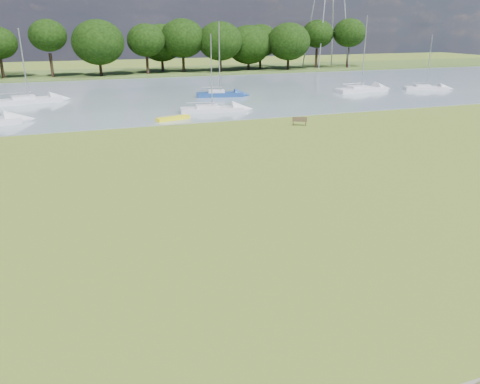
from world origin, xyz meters
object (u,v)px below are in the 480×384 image
object	(u,v)px
sailboat_0	(219,93)
sailboat_2	(28,99)
sailboat_4	(361,88)
sailboat_5	(211,108)
kayak	(173,118)
riverbank_bench	(300,121)
sailboat_1	(425,87)

from	to	relation	value
sailboat_0	sailboat_2	xyz separation A→B (m)	(-22.13, 2.39, -0.00)
sailboat_4	sailboat_5	bearing A→B (deg)	-166.19
kayak	sailboat_0	bearing A→B (deg)	38.71
sailboat_0	sailboat_2	bearing A→B (deg)	-175.71
sailboat_2	riverbank_bench	bearing A→B (deg)	-55.10
sailboat_1	sailboat_2	distance (m)	51.14
sailboat_2	sailboat_4	size ratio (longest dim) A/B	0.84
sailboat_4	sailboat_5	world-z (taller)	sailboat_4
sailboat_2	sailboat_4	distance (m)	41.63
riverbank_bench	sailboat_0	distance (m)	19.22
sailboat_0	sailboat_1	world-z (taller)	sailboat_0
sailboat_1	sailboat_4	world-z (taller)	sailboat_4
sailboat_4	sailboat_5	size ratio (longest dim) A/B	1.26
riverbank_bench	sailboat_5	xyz separation A→B (m)	(-5.50, 9.23, 0.05)
riverbank_bench	kayak	size ratio (longest dim) A/B	0.40
kayak	sailboat_2	xyz separation A→B (m)	(-13.50, 15.47, 0.35)
sailboat_0	sailboat_2	world-z (taller)	sailboat_0
riverbank_bench	sailboat_1	xyz separation A→B (m)	(27.15, 15.87, 0.07)
sailboat_1	sailboat_4	distance (m)	9.53
sailboat_0	sailboat_4	world-z (taller)	sailboat_4
sailboat_1	sailboat_5	bearing A→B (deg)	-148.68
sailboat_1	sailboat_4	bearing A→B (deg)	-168.87
riverbank_bench	sailboat_0	size ratio (longest dim) A/B	0.15
sailboat_0	sailboat_5	world-z (taller)	sailboat_0
kayak	sailboat_2	world-z (taller)	sailboat_2
sailboat_4	sailboat_0	bearing A→B (deg)	169.15
riverbank_bench	sailboat_2	xyz separation A→B (m)	(-23.67, 21.56, 0.17)
riverbank_bench	kayak	bearing A→B (deg)	173.65
kayak	sailboat_4	bearing A→B (deg)	4.03
sailboat_5	sailboat_0	bearing A→B (deg)	77.74
riverbank_bench	sailboat_2	bearing A→B (deg)	162.22
sailboat_0	sailboat_4	distance (m)	19.37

